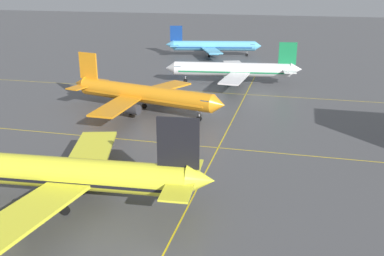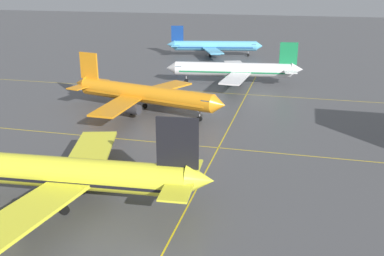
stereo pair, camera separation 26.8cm
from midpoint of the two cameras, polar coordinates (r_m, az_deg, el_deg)
airliner_front_gate at (r=55.10m, az=-16.65°, el=-5.61°), size 37.90×32.60×11.78m
airliner_second_row at (r=89.51m, az=-6.27°, el=4.40°), size 35.66×30.34×11.20m
airliner_third_row at (r=114.16m, az=5.61°, el=7.56°), size 35.12×30.03×10.92m
airliner_far_left_stand at (r=155.55m, az=2.93°, el=10.61°), size 33.33×28.30×10.42m
taxiway_markings at (r=71.38m, az=3.56°, el=-2.58°), size 154.05×116.46×0.01m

